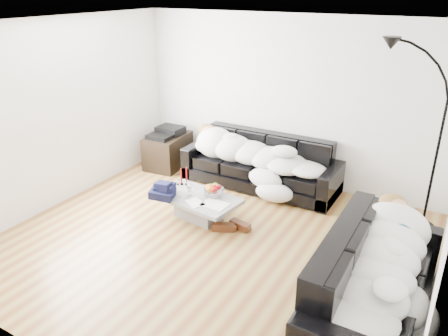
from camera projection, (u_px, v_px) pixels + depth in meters
The scene contains 23 objects.
ground at pixel (212, 242), 5.46m from camera, with size 5.00×5.00×0.00m, color brown.
wall_back at pixel (287, 102), 6.74m from camera, with size 5.00×0.02×2.60m, color silver.
wall_left at pixel (59, 114), 6.10m from camera, with size 0.02×4.50×2.60m, color silver.
ceiling at pixel (209, 25), 4.44m from camera, with size 5.00×5.00×0.00m, color white.
sofa_back at pixel (260, 162), 6.83m from camera, with size 2.46×0.85×0.80m, color black.
sofa_right at pixel (376, 280), 4.07m from camera, with size 2.16×0.93×0.88m, color black.
sleeper_back at pixel (259, 150), 6.70m from camera, with size 2.08×0.72×0.42m, color white, non-canonical shape.
sleeper_right at pixel (379, 261), 3.98m from camera, with size 1.86×0.78×0.45m, color white, non-canonical shape.
teal_cushion at pixel (388, 221), 4.52m from camera, with size 0.36×0.30×0.20m, color #0C5459.
coffee_table at pixel (199, 207), 5.96m from camera, with size 1.10×0.64×0.32m, color #939699.
fruit_bowl at pixel (214, 190), 5.92m from camera, with size 0.27×0.27×0.17m, color white.
wine_glass_a at pixel (189, 186), 6.03m from camera, with size 0.07×0.07×0.16m, color white.
wine_glass_b at pixel (178, 186), 6.00m from camera, with size 0.08×0.08×0.19m, color white.
wine_glass_c at pixel (190, 190), 5.89m from camera, with size 0.08×0.08×0.19m, color white.
candle_left at pixel (181, 177), 6.22m from camera, with size 0.05×0.05×0.25m, color maroon.
candle_right at pixel (187, 176), 6.21m from camera, with size 0.05×0.05×0.27m, color maroon.
newspaper_a at pixel (215, 204), 5.69m from camera, with size 0.34×0.26×0.01m, color silver.
newspaper_b at pixel (195, 202), 5.74m from camera, with size 0.26×0.19×0.01m, color silver.
navy_jacket at pixel (162, 186), 5.84m from camera, with size 0.34×0.28×0.17m, color black, non-canonical shape.
shoes at pixel (231, 226), 5.71m from camera, with size 0.49×0.36×0.11m, color #472311, non-canonical shape.
av_cabinet at pixel (168, 151), 7.63m from camera, with size 0.57×0.83×0.57m, color black.
stereo at pixel (167, 132), 7.50m from camera, with size 0.44×0.34×0.13m, color black.
floor_lamp at pixel (437, 152), 5.39m from camera, with size 0.77×0.31×2.11m, color black, non-canonical shape.
Camera 1 is at (2.46, -3.96, 2.99)m, focal length 35.00 mm.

